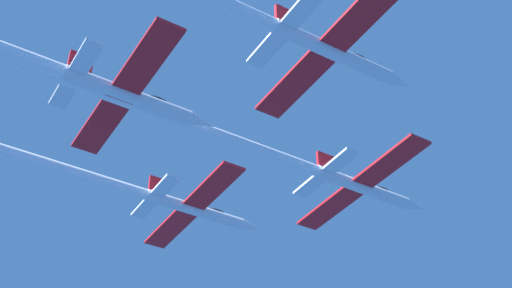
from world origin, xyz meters
name	(u,v)px	position (x,y,z in m)	size (l,w,h in m)	color
jet_lead	(256,148)	(-0.41, -12.93, -0.24)	(18.29, 49.05, 3.03)	white
jet_left_wing	(80,174)	(-13.24, -25.26, 0.04)	(18.29, 49.57, 3.03)	white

